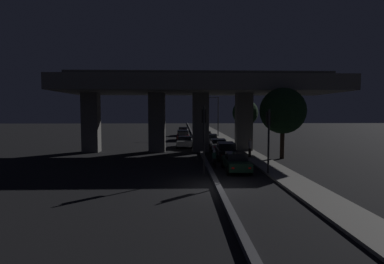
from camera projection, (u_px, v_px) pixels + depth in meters
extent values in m
plane|color=black|center=(218.00, 188.00, 17.82)|extent=(200.00, 200.00, 0.00)
cube|color=#4C4C51|center=(194.00, 137.00, 52.71)|extent=(0.33, 126.00, 0.25)
cube|color=gray|center=(229.00, 141.00, 45.90)|extent=(2.20, 126.00, 0.15)
cube|color=#5B5956|center=(157.00, 122.00, 33.83)|extent=(1.81, 1.48, 6.66)
cube|color=#5B5956|center=(244.00, 122.00, 34.16)|extent=(1.81, 1.48, 6.66)
cube|color=#5B5956|center=(201.00, 122.00, 33.99)|extent=(1.81, 1.48, 6.66)
cube|color=#5B5956|center=(91.00, 123.00, 33.58)|extent=(1.81, 1.48, 6.66)
cube|color=#5B5956|center=(201.00, 86.00, 33.71)|extent=(30.71, 10.17, 1.61)
cube|color=#333335|center=(201.00, 75.00, 33.63)|extent=(30.71, 0.40, 0.90)
cylinder|color=black|center=(204.00, 141.00, 21.10)|extent=(0.14, 0.14, 4.90)
cube|color=black|center=(204.00, 116.00, 21.16)|extent=(0.30, 0.28, 0.95)
sphere|color=red|center=(204.00, 112.00, 21.29)|extent=(0.18, 0.18, 0.18)
sphere|color=black|center=(204.00, 116.00, 21.31)|extent=(0.18, 0.18, 0.18)
sphere|color=black|center=(204.00, 120.00, 21.33)|extent=(0.18, 0.18, 0.18)
cylinder|color=black|center=(269.00, 142.00, 21.27)|extent=(0.14, 0.14, 4.73)
cube|color=black|center=(268.00, 118.00, 21.33)|extent=(0.30, 0.28, 0.95)
sphere|color=red|center=(268.00, 114.00, 21.46)|extent=(0.18, 0.18, 0.18)
sphere|color=black|center=(268.00, 118.00, 21.48)|extent=(0.18, 0.18, 0.18)
sphere|color=black|center=(268.00, 123.00, 21.50)|extent=(0.18, 0.18, 0.18)
cylinder|color=#2D2D30|center=(218.00, 117.00, 54.02)|extent=(0.18, 0.18, 7.26)
cylinder|color=#2D2D30|center=(212.00, 97.00, 53.75)|extent=(2.31, 0.10, 0.10)
ellipsoid|color=#F2B759|center=(205.00, 98.00, 53.71)|extent=(0.56, 0.32, 0.24)
cube|color=black|center=(236.00, 163.00, 22.83)|extent=(1.72, 4.45, 0.60)
cube|color=black|center=(236.00, 156.00, 22.68)|extent=(1.49, 1.79, 0.52)
cylinder|color=black|center=(223.00, 164.00, 24.29)|extent=(0.21, 0.64, 0.64)
cylinder|color=black|center=(243.00, 164.00, 24.33)|extent=(0.21, 0.64, 0.64)
cylinder|color=black|center=(228.00, 171.00, 21.37)|extent=(0.21, 0.64, 0.64)
cylinder|color=black|center=(251.00, 171.00, 21.41)|extent=(0.21, 0.64, 0.64)
cube|color=red|center=(233.00, 168.00, 20.59)|extent=(0.18, 0.03, 0.11)
cube|color=red|center=(250.00, 168.00, 20.62)|extent=(0.18, 0.03, 0.11)
cube|color=black|center=(226.00, 153.00, 28.39)|extent=(1.84, 4.25, 0.70)
cube|color=black|center=(226.00, 146.00, 28.35)|extent=(1.58, 2.56, 0.61)
cylinder|color=black|center=(216.00, 154.00, 29.79)|extent=(0.22, 0.63, 0.63)
cylinder|color=black|center=(233.00, 154.00, 29.80)|extent=(0.22, 0.63, 0.63)
cylinder|color=black|center=(219.00, 159.00, 27.03)|extent=(0.22, 0.63, 0.63)
cylinder|color=black|center=(237.00, 159.00, 27.04)|extent=(0.22, 0.63, 0.63)
cube|color=red|center=(222.00, 155.00, 26.28)|extent=(0.18, 0.04, 0.11)
cube|color=red|center=(236.00, 155.00, 26.29)|extent=(0.18, 0.04, 0.11)
cube|color=silver|center=(218.00, 145.00, 34.91)|extent=(1.88, 4.01, 0.59)
cube|color=black|center=(219.00, 141.00, 34.68)|extent=(1.59, 1.95, 0.45)
cylinder|color=black|center=(211.00, 146.00, 36.24)|extent=(0.23, 0.69, 0.68)
cylinder|color=black|center=(224.00, 146.00, 36.23)|extent=(0.23, 0.69, 0.68)
cylinder|color=black|center=(212.00, 149.00, 33.64)|extent=(0.23, 0.69, 0.68)
cylinder|color=black|center=(227.00, 149.00, 33.63)|extent=(0.23, 0.69, 0.68)
cube|color=red|center=(214.00, 147.00, 32.94)|extent=(0.18, 0.04, 0.11)
cube|color=red|center=(225.00, 147.00, 32.93)|extent=(0.18, 0.04, 0.11)
cube|color=gray|center=(211.00, 140.00, 41.73)|extent=(1.90, 4.14, 0.65)
cube|color=black|center=(211.00, 136.00, 41.59)|extent=(1.59, 1.69, 0.49)
cylinder|color=black|center=(205.00, 141.00, 43.10)|extent=(0.23, 0.61, 0.60)
cylinder|color=black|center=(216.00, 141.00, 43.08)|extent=(0.23, 0.61, 0.60)
cylinder|color=black|center=(205.00, 143.00, 40.42)|extent=(0.23, 0.61, 0.60)
cylinder|color=black|center=(218.00, 143.00, 40.40)|extent=(0.23, 0.61, 0.60)
cube|color=red|center=(207.00, 141.00, 39.69)|extent=(0.18, 0.04, 0.11)
cube|color=red|center=(216.00, 141.00, 39.68)|extent=(0.18, 0.04, 0.11)
cube|color=gold|center=(206.00, 136.00, 48.02)|extent=(1.84, 3.97, 0.58)
cube|color=black|center=(206.00, 133.00, 47.88)|extent=(1.54, 1.62, 0.49)
cylinder|color=black|center=(201.00, 137.00, 49.33)|extent=(0.23, 0.66, 0.65)
cylinder|color=black|center=(211.00, 137.00, 49.32)|extent=(0.23, 0.66, 0.65)
cylinder|color=black|center=(201.00, 139.00, 46.76)|extent=(0.23, 0.66, 0.65)
cylinder|color=black|center=(211.00, 139.00, 46.75)|extent=(0.23, 0.66, 0.65)
cube|color=red|center=(203.00, 137.00, 46.06)|extent=(0.18, 0.04, 0.11)
cube|color=red|center=(210.00, 137.00, 46.05)|extent=(0.18, 0.04, 0.11)
cube|color=gray|center=(185.00, 142.00, 38.15)|extent=(2.03, 4.38, 0.64)
cube|color=black|center=(185.00, 138.00, 38.22)|extent=(1.69, 1.79, 0.46)
cylinder|color=black|center=(192.00, 146.00, 36.74)|extent=(0.23, 0.67, 0.66)
cylinder|color=black|center=(177.00, 146.00, 36.76)|extent=(0.23, 0.67, 0.66)
cylinder|color=black|center=(192.00, 144.00, 39.58)|extent=(0.23, 0.67, 0.66)
cylinder|color=black|center=(179.00, 144.00, 39.60)|extent=(0.23, 0.67, 0.66)
cube|color=white|center=(190.00, 141.00, 40.30)|extent=(0.18, 0.04, 0.11)
cube|color=white|center=(181.00, 141.00, 40.32)|extent=(0.18, 0.04, 0.11)
cube|color=#591414|center=(183.00, 136.00, 47.70)|extent=(1.97, 4.78, 0.57)
cube|color=black|center=(183.00, 132.00, 47.66)|extent=(1.71, 2.87, 0.71)
cylinder|color=black|center=(189.00, 139.00, 46.21)|extent=(0.21, 0.65, 0.65)
cylinder|color=black|center=(177.00, 139.00, 46.12)|extent=(0.21, 0.65, 0.65)
cylinder|color=black|center=(188.00, 137.00, 49.33)|extent=(0.21, 0.65, 0.65)
cylinder|color=black|center=(177.00, 137.00, 49.24)|extent=(0.21, 0.65, 0.65)
cube|color=white|center=(186.00, 136.00, 50.12)|extent=(0.18, 0.03, 0.11)
cube|color=white|center=(178.00, 136.00, 50.05)|extent=(0.18, 0.03, 0.11)
cube|color=silver|center=(183.00, 132.00, 57.18)|extent=(2.01, 4.61, 0.78)
cube|color=black|center=(183.00, 128.00, 57.25)|extent=(1.66, 1.89, 0.49)
cylinder|color=black|center=(187.00, 134.00, 55.70)|extent=(0.23, 0.70, 0.69)
cylinder|color=black|center=(178.00, 134.00, 55.73)|extent=(0.23, 0.70, 0.69)
cylinder|color=black|center=(188.00, 133.00, 58.68)|extent=(0.23, 0.70, 0.69)
cylinder|color=black|center=(179.00, 133.00, 58.71)|extent=(0.23, 0.70, 0.69)
cube|color=white|center=(187.00, 132.00, 59.44)|extent=(0.18, 0.04, 0.11)
cube|color=white|center=(181.00, 132.00, 59.46)|extent=(0.18, 0.04, 0.11)
cylinder|color=black|center=(213.00, 161.00, 25.66)|extent=(0.09, 0.57, 0.57)
cylinder|color=black|center=(215.00, 164.00, 24.38)|extent=(0.11, 0.57, 0.57)
cube|color=black|center=(214.00, 160.00, 25.00)|extent=(0.25, 0.98, 0.32)
cylinder|color=#26593F|center=(214.00, 155.00, 24.98)|extent=(0.32, 0.32, 0.45)
sphere|color=silver|center=(214.00, 151.00, 24.95)|extent=(0.24, 0.24, 0.24)
cube|color=red|center=(215.00, 161.00, 24.31)|extent=(0.08, 0.03, 0.08)
cylinder|color=#2D261E|center=(250.00, 153.00, 28.92)|extent=(0.26, 0.26, 0.87)
cylinder|color=beige|center=(250.00, 144.00, 28.87)|extent=(0.31, 0.31, 0.72)
sphere|color=tan|center=(250.00, 140.00, 28.84)|extent=(0.23, 0.23, 0.23)
cylinder|color=#38281C|center=(282.00, 143.00, 28.89)|extent=(0.42, 0.42, 2.98)
sphere|color=black|center=(283.00, 111.00, 28.68)|extent=(4.41, 4.41, 4.41)
cylinder|color=#38281C|center=(245.00, 133.00, 43.36)|extent=(0.34, 0.34, 3.03)
sphere|color=black|center=(245.00, 113.00, 43.16)|extent=(3.70, 3.70, 3.70)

